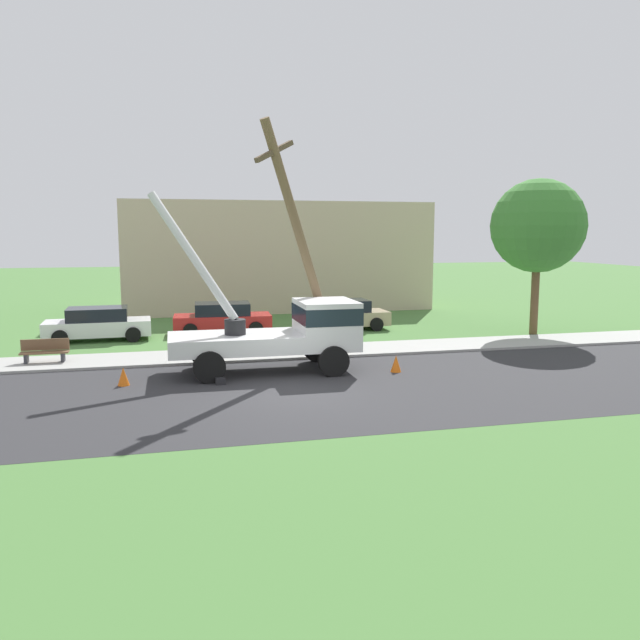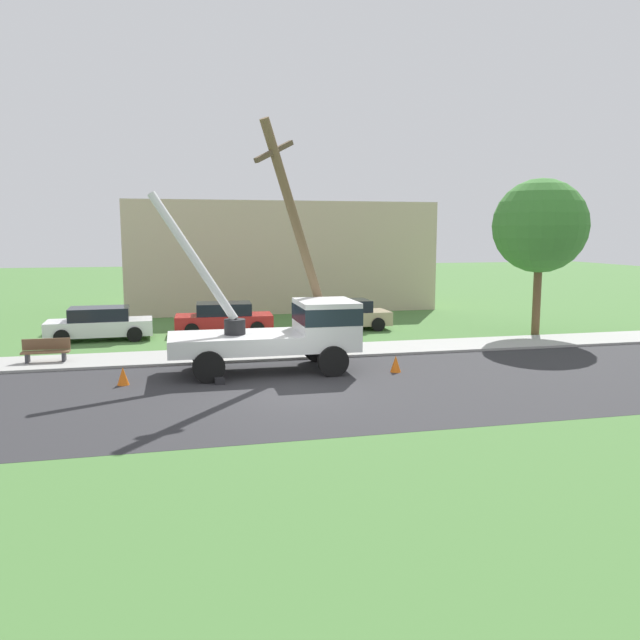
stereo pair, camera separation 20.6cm
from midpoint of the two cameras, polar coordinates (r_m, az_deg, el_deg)
ground_plane at (r=30.24m, az=-6.56°, el=-0.91°), size 120.00×120.00×0.00m
road_asphalt at (r=18.61m, az=-2.17°, el=-6.45°), size 80.00×8.83×0.01m
sidewalk_strip at (r=24.08m, az=-4.79°, el=-3.04°), size 80.00×2.56×0.10m
utility_truck at (r=21.11m, az=-2.62°, el=-0.83°), size 6.76×3.20×5.98m
leaning_utility_pole at (r=21.99m, az=-1.39°, el=6.99°), size 3.55×2.67×8.36m
traffic_cone_ahead at (r=21.18m, az=7.15°, el=-3.96°), size 0.36×0.36×0.56m
traffic_cone_behind at (r=20.15m, az=-17.14°, el=-4.88°), size 0.36×0.36×0.56m
parked_sedan_white at (r=28.80m, az=-19.14°, el=-0.31°), size 4.46×2.12×1.42m
parked_sedan_red at (r=29.30m, az=-8.49°, el=0.18°), size 4.49×2.17×1.42m
parked_sedan_tan at (r=30.17m, az=2.33°, el=0.48°), size 4.40×2.02×1.42m
park_bench at (r=24.20m, az=-23.36°, el=-2.62°), size 1.60×0.45×0.90m
roadside_tree_near at (r=30.12m, az=19.52°, el=8.01°), size 4.20×4.20×7.02m
lowrise_building_backdrop at (r=38.70m, az=-3.56°, el=5.81°), size 18.00×6.00×6.40m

